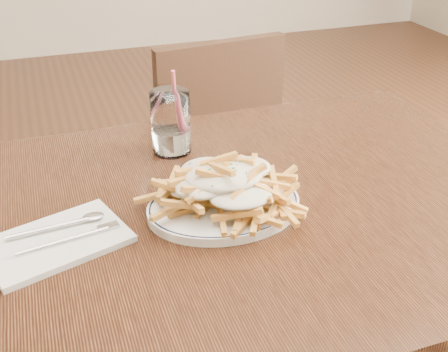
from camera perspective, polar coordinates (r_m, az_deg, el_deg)
name	(u,v)px	position (r m, az deg, el deg)	size (l,w,h in m)	color
table	(225,241)	(1.05, 0.11, -6.57)	(1.20, 0.80, 0.75)	black
chair_far	(208,147)	(1.80, -1.61, 2.96)	(0.44, 0.44, 0.85)	black
fries_plate	(224,206)	(0.99, 0.00, -3.06)	(0.30, 0.26, 0.02)	white
loaded_fries	(224,181)	(0.96, 0.00, -0.56)	(0.30, 0.27, 0.08)	gold
napkin	(57,241)	(0.94, -16.63, -6.39)	(0.22, 0.14, 0.01)	silver
cutlery	(56,235)	(0.94, -16.74, -5.79)	(0.19, 0.09, 0.01)	silver
water_glass	(171,126)	(1.17, -5.40, 5.08)	(0.08, 0.08, 0.18)	white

